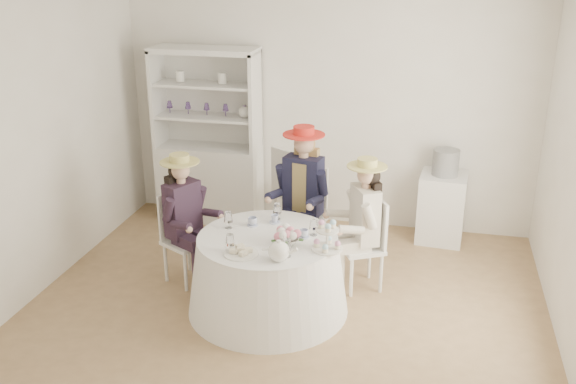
# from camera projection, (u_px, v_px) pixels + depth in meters

# --- Properties ---
(ground) EXTENTS (4.50, 4.50, 0.00)m
(ground) POSITION_uv_depth(u_px,v_px,m) (285.00, 307.00, 5.65)
(ground) COLOR olive
(ground) RESTS_ON ground
(wall_back) EXTENTS (4.50, 0.00, 4.50)m
(wall_back) POSITION_uv_depth(u_px,v_px,m) (328.00, 105.00, 6.98)
(wall_back) COLOR silver
(wall_back) RESTS_ON ground
(wall_front) EXTENTS (4.50, 0.00, 4.50)m
(wall_front) POSITION_uv_depth(u_px,v_px,m) (197.00, 279.00, 3.34)
(wall_front) COLOR silver
(wall_front) RESTS_ON ground
(wall_left) EXTENTS (0.00, 4.50, 4.50)m
(wall_left) POSITION_uv_depth(u_px,v_px,m) (37.00, 143.00, 5.64)
(wall_left) COLOR silver
(wall_left) RESTS_ON ground
(tea_table) EXTENTS (1.39, 1.39, 0.68)m
(tea_table) POSITION_uv_depth(u_px,v_px,m) (268.00, 274.00, 5.51)
(tea_table) COLOR white
(tea_table) RESTS_ON ground
(hutch) EXTENTS (1.28, 0.74, 1.97)m
(hutch) POSITION_uv_depth(u_px,v_px,m) (210.00, 160.00, 7.28)
(hutch) COLOR silver
(hutch) RESTS_ON ground
(side_table) EXTENTS (0.51, 0.51, 0.74)m
(side_table) POSITION_uv_depth(u_px,v_px,m) (442.00, 207.00, 6.83)
(side_table) COLOR silver
(side_table) RESTS_ON ground
(hatbox) EXTENTS (0.35, 0.35, 0.27)m
(hatbox) POSITION_uv_depth(u_px,v_px,m) (446.00, 162.00, 6.65)
(hatbox) COLOR black
(hatbox) RESTS_ON side_table
(guest_left) EXTENTS (0.53, 0.48, 1.25)m
(guest_left) POSITION_uv_depth(u_px,v_px,m) (184.00, 212.00, 5.85)
(guest_left) COLOR silver
(guest_left) RESTS_ON ground
(guest_mid) EXTENTS (0.53, 0.56, 1.41)m
(guest_mid) POSITION_uv_depth(u_px,v_px,m) (302.00, 188.00, 6.16)
(guest_mid) COLOR silver
(guest_mid) RESTS_ON ground
(guest_right) EXTENTS (0.53, 0.48, 1.26)m
(guest_right) POSITION_uv_depth(u_px,v_px,m) (363.00, 217.00, 5.73)
(guest_right) COLOR silver
(guest_right) RESTS_ON ground
(spare_chair) EXTENTS (0.57, 0.57, 0.99)m
(spare_chair) POSITION_uv_depth(u_px,v_px,m) (292.00, 189.00, 6.90)
(spare_chair) COLOR silver
(spare_chair) RESTS_ON ground
(teacup_a) EXTENTS (0.10, 0.10, 0.07)m
(teacup_a) POSITION_uv_depth(u_px,v_px,m) (253.00, 222.00, 5.60)
(teacup_a) COLOR white
(teacup_a) RESTS_ON tea_table
(teacup_b) EXTENTS (0.09, 0.09, 0.07)m
(teacup_b) POSITION_uv_depth(u_px,v_px,m) (275.00, 219.00, 5.66)
(teacup_b) COLOR white
(teacup_b) RESTS_ON tea_table
(teacup_c) EXTENTS (0.10, 0.10, 0.06)m
(teacup_c) POSITION_uv_depth(u_px,v_px,m) (304.00, 234.00, 5.37)
(teacup_c) COLOR white
(teacup_c) RESTS_ON tea_table
(flower_bowl) EXTENTS (0.25, 0.25, 0.05)m
(flower_bowl) POSITION_uv_depth(u_px,v_px,m) (287.00, 241.00, 5.26)
(flower_bowl) COLOR white
(flower_bowl) RESTS_ON tea_table
(flower_arrangement) EXTENTS (0.19, 0.19, 0.07)m
(flower_arrangement) POSITION_uv_depth(u_px,v_px,m) (287.00, 234.00, 5.23)
(flower_arrangement) COLOR pink
(flower_arrangement) RESTS_ON tea_table
(table_teapot) EXTENTS (0.24, 0.17, 0.18)m
(table_teapot) POSITION_uv_depth(u_px,v_px,m) (279.00, 251.00, 4.97)
(table_teapot) COLOR white
(table_teapot) RESTS_ON tea_table
(sandwich_plate) EXTENTS (0.28, 0.28, 0.06)m
(sandwich_plate) POSITION_uv_depth(u_px,v_px,m) (241.00, 252.00, 5.09)
(sandwich_plate) COLOR white
(sandwich_plate) RESTS_ON tea_table
(cupcake_stand) EXTENTS (0.26, 0.26, 0.24)m
(cupcake_stand) POSITION_uv_depth(u_px,v_px,m) (327.00, 239.00, 5.14)
(cupcake_stand) COLOR white
(cupcake_stand) RESTS_ON tea_table
(stemware_set) EXTENTS (0.83, 0.80, 0.15)m
(stemware_set) POSITION_uv_depth(u_px,v_px,m) (267.00, 229.00, 5.36)
(stemware_set) COLOR white
(stemware_set) RESTS_ON tea_table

